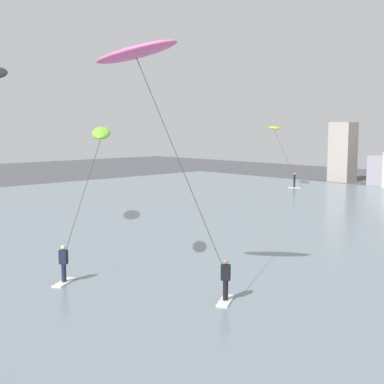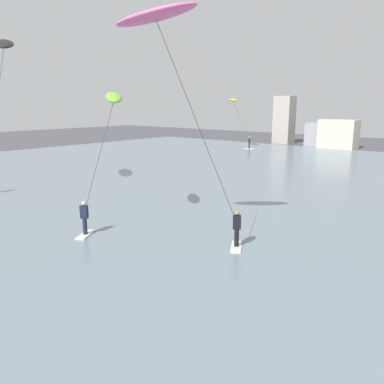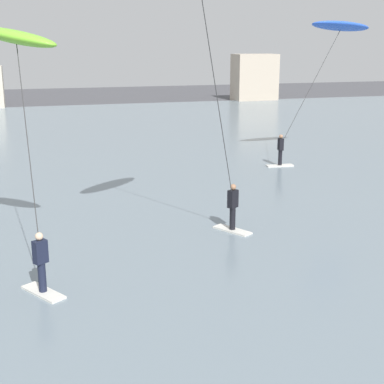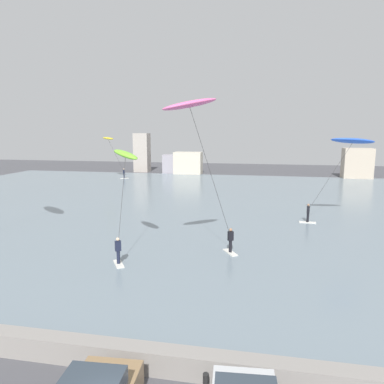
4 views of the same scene
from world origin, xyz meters
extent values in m
cube|color=slate|center=(0.00, 31.09, 0.05)|extent=(84.00, 52.00, 0.10)
cube|color=#B7A893|center=(18.40, 57.32, 2.50)|extent=(4.57, 2.93, 4.99)
cube|color=silver|center=(-5.43, 13.05, 0.13)|extent=(1.12, 1.42, 0.06)
cylinder|color=#191E33|center=(-5.43, 13.05, 0.55)|extent=(0.20, 0.20, 0.78)
cube|color=#191E33|center=(-5.43, 13.05, 1.24)|extent=(0.40, 0.37, 0.60)
sphere|color=beige|center=(-5.43, 13.05, 1.65)|extent=(0.20, 0.20, 0.20)
cylinder|color=#333333|center=(-5.54, 14.14, 3.75)|extent=(0.23, 2.21, 5.13)
ellipsoid|color=#7AD133|center=(-5.64, 15.23, 6.46)|extent=(2.50, 2.15, 0.84)
cube|color=silver|center=(0.91, 16.31, 0.13)|extent=(1.09, 1.43, 0.06)
cylinder|color=black|center=(0.91, 16.31, 0.55)|extent=(0.20, 0.20, 0.78)
cube|color=black|center=(0.91, 16.31, 1.24)|extent=(0.40, 0.36, 0.60)
sphere|color=#9E7051|center=(0.91, 16.31, 1.65)|extent=(0.20, 0.20, 0.20)
cylinder|color=#333333|center=(-0.18, 15.08, 5.20)|extent=(2.22, 2.49, 8.03)
cube|color=silver|center=(6.79, 25.27, 0.13)|extent=(1.43, 0.54, 0.06)
cylinder|color=black|center=(6.79, 25.27, 0.55)|extent=(0.20, 0.20, 0.78)
cube|color=black|center=(6.79, 25.27, 1.24)|extent=(0.24, 0.35, 0.60)
sphere|color=#9E7051|center=(6.79, 25.27, 1.65)|extent=(0.20, 0.20, 0.20)
cylinder|color=#333333|center=(8.42, 25.48, 4.06)|extent=(3.28, 0.44, 5.76)
ellipsoid|color=blue|center=(10.05, 25.68, 7.08)|extent=(3.79, 1.87, 0.84)
camera|label=1|loc=(13.81, 2.28, 6.70)|focal=48.34mm
camera|label=2|loc=(9.86, 2.82, 6.16)|focal=36.90mm
camera|label=3|loc=(-5.42, -0.70, 6.36)|focal=52.47mm
camera|label=4|loc=(2.64, -6.02, 7.98)|focal=33.60mm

